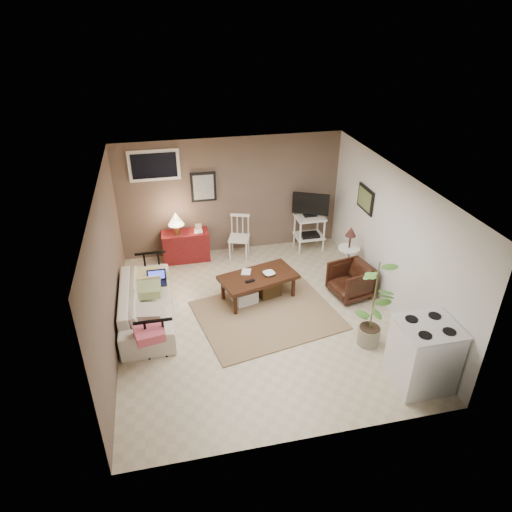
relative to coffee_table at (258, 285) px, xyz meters
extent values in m
plane|color=#C1B293|center=(-0.12, -0.55, -0.28)|extent=(5.00, 5.00, 0.00)
cube|color=black|center=(-0.67, 1.92, 1.17)|extent=(0.50, 0.03, 0.60)
cube|color=black|center=(2.11, 0.50, 1.24)|extent=(0.03, 0.60, 0.45)
cube|color=white|center=(-1.57, 1.92, 1.67)|extent=(0.96, 0.03, 0.60)
cube|color=#84684D|center=(0.04, -0.54, -0.27)|extent=(2.55, 2.20, 0.02)
cube|color=#351A0E|center=(0.01, 0.00, 0.16)|extent=(1.45, 1.01, 0.07)
cylinder|color=#351A0E|center=(-0.47, -0.39, -0.07)|extent=(0.07, 0.07, 0.42)
cylinder|color=#351A0E|center=(0.63, -0.09, -0.07)|extent=(0.07, 0.07, 0.42)
cylinder|color=#351A0E|center=(-0.61, 0.09, -0.07)|extent=(0.07, 0.07, 0.42)
cylinder|color=#351A0E|center=(0.49, 0.40, -0.07)|extent=(0.07, 0.07, 0.42)
cube|color=black|center=(-0.17, -0.16, 0.21)|extent=(0.17, 0.10, 0.02)
cube|color=#49331A|center=(0.20, 0.06, -0.12)|extent=(0.46, 0.42, 0.29)
cube|color=silver|center=(-0.26, -0.07, -0.15)|extent=(0.46, 0.42, 0.24)
imported|color=beige|center=(-1.92, -0.18, 0.13)|extent=(0.61, 2.09, 0.82)
cube|color=black|center=(-1.72, 0.12, 0.19)|extent=(0.32, 0.22, 0.02)
cube|color=black|center=(-1.72, 0.23, 0.30)|extent=(0.32, 0.02, 0.20)
cube|color=#3845FF|center=(-1.72, 0.22, 0.30)|extent=(0.27, 0.00, 0.16)
cube|color=maroon|center=(-1.12, 1.69, 0.03)|extent=(0.93, 0.41, 0.62)
cylinder|color=olive|center=(-1.27, 1.64, 0.44)|extent=(0.10, 0.10, 0.21)
cone|color=beige|center=(-1.27, 1.64, 0.67)|extent=(0.31, 0.31, 0.25)
cube|color=tan|center=(-0.84, 1.71, 0.41)|extent=(0.12, 0.02, 0.15)
cube|color=white|center=(-0.04, 1.58, 0.14)|extent=(0.50, 0.50, 0.04)
cylinder|color=white|center=(-0.26, 1.47, -0.08)|extent=(0.03, 0.03, 0.40)
cylinder|color=white|center=(0.07, 1.36, -0.08)|extent=(0.03, 0.03, 0.40)
cylinder|color=white|center=(-0.15, 1.80, -0.08)|extent=(0.03, 0.03, 0.40)
cylinder|color=white|center=(0.17, 1.69, -0.08)|extent=(0.03, 0.03, 0.40)
cube|color=white|center=(0.02, 1.75, 0.58)|extent=(0.39, 0.16, 0.06)
cube|color=white|center=(1.47, 1.60, 0.45)|extent=(0.59, 0.48, 0.04)
cube|color=white|center=(1.47, 1.60, 0.02)|extent=(0.59, 0.48, 0.03)
cylinder|color=white|center=(1.21, 1.40, 0.10)|extent=(0.04, 0.04, 0.75)
cylinder|color=white|center=(1.72, 1.40, 0.10)|extent=(0.04, 0.04, 0.75)
cylinder|color=white|center=(1.21, 1.81, 0.10)|extent=(0.04, 0.04, 0.75)
cylinder|color=white|center=(1.72, 1.81, 0.10)|extent=(0.04, 0.04, 0.75)
cube|color=black|center=(1.47, 1.60, 0.51)|extent=(0.27, 0.15, 0.03)
cube|color=black|center=(1.47, 1.60, 0.75)|extent=(0.70, 0.37, 0.45)
cube|color=tan|center=(1.47, 1.60, 0.75)|extent=(0.58, 0.29, 0.36)
cube|color=black|center=(1.47, 1.55, 0.04)|extent=(0.38, 0.27, 0.11)
cylinder|color=white|center=(1.82, 0.33, -0.26)|extent=(0.28, 0.28, 0.03)
cylinder|color=white|center=(1.82, 0.33, 0.04)|extent=(0.06, 0.06, 0.60)
cylinder|color=white|center=(1.82, 0.33, 0.35)|extent=(0.40, 0.40, 0.03)
cylinder|color=black|center=(1.82, 0.33, 0.50)|extent=(0.04, 0.04, 0.26)
cone|color=#3C1C18|center=(1.82, 0.33, 0.70)|extent=(0.20, 0.20, 0.18)
imported|color=black|center=(1.64, -0.26, 0.06)|extent=(0.73, 0.76, 0.67)
cylinder|color=gray|center=(1.40, -1.57, -0.13)|extent=(0.33, 0.33, 0.30)
cylinder|color=#4C602D|center=(1.40, -1.57, 0.61)|extent=(0.02, 0.02, 1.16)
cube|color=silver|center=(1.73, -2.48, 0.20)|extent=(0.74, 0.69, 0.95)
cube|color=silver|center=(1.73, -2.48, 0.69)|extent=(0.76, 0.71, 0.03)
cylinder|color=black|center=(1.56, -2.65, 0.71)|extent=(0.17, 0.17, 0.01)
cylinder|color=black|center=(1.90, -2.65, 0.71)|extent=(0.17, 0.17, 0.01)
cylinder|color=black|center=(1.56, -2.31, 0.71)|extent=(0.17, 0.17, 0.01)
cylinder|color=black|center=(1.90, -2.31, 0.71)|extent=(0.17, 0.17, 0.01)
imported|color=#351A0E|center=(0.20, -0.01, 0.30)|extent=(0.21, 0.09, 0.20)
imported|color=#351A0E|center=(-0.25, 0.18, 0.30)|extent=(0.16, 0.06, 0.22)
imported|color=#351A0E|center=(-0.93, 1.66, 0.45)|extent=(0.16, 0.03, 0.22)
camera|label=1|loc=(-1.48, -6.58, 4.38)|focal=32.00mm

